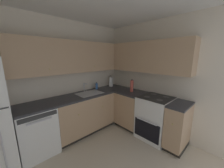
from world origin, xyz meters
TOP-DOWN VIEW (x-y plane):
  - wall_back at (0.00, 1.45)m, footprint 3.53×0.05m
  - wall_right at (1.74, 0.00)m, footprint 0.05×2.95m
  - dishwasher at (-0.53, 1.12)m, footprint 0.60×0.63m
  - lower_cabinets_back at (0.44, 1.13)m, footprint 1.34×0.62m
  - countertop_back at (0.44, 1.13)m, footprint 2.55×0.60m
  - lower_cabinets_right at (1.42, 0.15)m, footprint 0.62×1.57m
  - countertop_right at (1.42, 0.15)m, footprint 0.60×1.57m
  - oven_range at (1.43, -0.11)m, footprint 0.68×0.62m
  - upper_cabinets_back at (0.28, 1.27)m, footprint 2.23×0.34m
  - upper_cabinets_right at (1.56, 0.37)m, footprint 0.32×2.12m
  - sink at (0.60, 1.10)m, footprint 0.56×0.40m
  - faucet at (0.60, 1.30)m, footprint 0.07×0.16m
  - soap_bottle at (0.96, 1.31)m, footprint 0.06×0.06m
  - paper_towel_roll at (1.45, 1.29)m, footprint 0.11×0.11m
  - oil_bottle at (1.42, 0.52)m, footprint 0.08×0.08m

SIDE VIEW (x-z plane):
  - dishwasher at x=-0.53m, z-range 0.00..0.87m
  - lower_cabinets_right at x=1.42m, z-range 0.00..0.87m
  - lower_cabinets_back at x=0.44m, z-range 0.00..0.87m
  - oven_range at x=1.43m, z-range -0.07..0.99m
  - sink at x=0.60m, z-range 0.81..0.91m
  - countertop_back at x=0.44m, z-range 0.87..0.90m
  - countertop_right at x=1.42m, z-range 0.87..0.90m
  - soap_bottle at x=0.96m, z-range 0.89..1.07m
  - faucet at x=0.60m, z-range 0.92..1.14m
  - paper_towel_roll at x=1.45m, z-range 0.87..1.19m
  - oil_bottle at x=1.42m, z-range 0.90..1.20m
  - wall_back at x=0.00m, z-range 0.00..2.50m
  - wall_right at x=1.74m, z-range 0.00..2.50m
  - upper_cabinets_back at x=0.28m, z-range 1.40..2.05m
  - upper_cabinets_right at x=1.56m, z-range 1.40..2.05m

